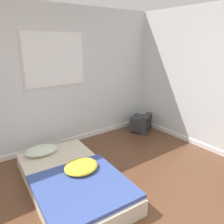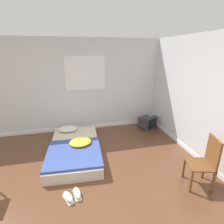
% 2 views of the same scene
% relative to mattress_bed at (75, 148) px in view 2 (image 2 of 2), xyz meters
% --- Properties ---
extents(ground_plane, '(20.00, 20.00, 0.00)m').
position_rel_mattress_bed_xyz_m(ground_plane, '(0.01, -1.37, -0.14)').
color(ground_plane, brown).
extents(wall_back, '(7.59, 0.08, 2.60)m').
position_rel_mattress_bed_xyz_m(wall_back, '(0.02, 1.38, 1.15)').
color(wall_back, silver).
rests_on(wall_back, ground_plane).
extents(mattress_bed, '(1.22, 2.04, 0.37)m').
position_rel_mattress_bed_xyz_m(mattress_bed, '(0.00, 0.00, 0.00)').
color(mattress_bed, beige).
rests_on(mattress_bed, ground_plane).
extents(crt_tv, '(0.55, 0.54, 0.40)m').
position_rel_mattress_bed_xyz_m(crt_tv, '(2.21, 0.91, 0.05)').
color(crt_tv, '#333338').
rests_on(crt_tv, ground_plane).
extents(wooden_chair, '(0.50, 0.50, 0.92)m').
position_rel_mattress_bed_xyz_m(wooden_chair, '(2.15, -1.54, 0.38)').
color(wooden_chair, brown).
rests_on(wooden_chair, ground_plane).
extents(sneaker_pair, '(0.32, 0.33, 0.10)m').
position_rel_mattress_bed_xyz_m(sneaker_pair, '(-0.09, -1.31, -0.09)').
color(sneaker_pair, silver).
rests_on(sneaker_pair, ground_plane).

